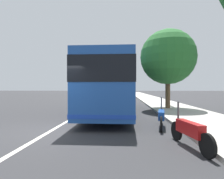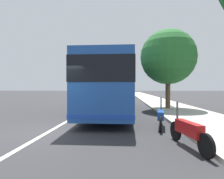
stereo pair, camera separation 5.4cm
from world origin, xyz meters
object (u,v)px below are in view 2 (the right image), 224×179
at_px(car_side_street, 101,92).
at_px(car_oncoming, 99,94).
at_px(motorcycle_mid_row, 188,131).
at_px(utility_pole, 169,70).
at_px(coach_bus, 112,85).
at_px(roadside_tree_mid_block, 168,57).
at_px(car_behind_bus, 121,93).
at_px(motorcycle_angled, 161,117).

height_order(car_side_street, car_oncoming, car_side_street).
relative_size(motorcycle_mid_row, utility_pole, 0.32).
bearing_deg(coach_bus, roadside_tree_mid_block, -69.75).
height_order(car_side_street, car_behind_bus, car_side_street).
bearing_deg(motorcycle_angled, roadside_tree_mid_block, -3.75).
bearing_deg(car_side_street, roadside_tree_mid_block, 21.27).
relative_size(motorcycle_angled, car_behind_bus, 0.47).
bearing_deg(motorcycle_mid_row, coach_bus, 7.86).
height_order(car_behind_bus, roadside_tree_mid_block, roadside_tree_mid_block).
distance_m(motorcycle_mid_row, utility_pole, 12.07).
xyz_separation_m(car_oncoming, car_behind_bus, (4.91, -3.67, -0.01)).
bearing_deg(car_behind_bus, car_side_street, 49.45).
relative_size(coach_bus, roadside_tree_mid_block, 2.00).
height_order(coach_bus, motorcycle_angled, coach_bus).
bearing_deg(motorcycle_mid_row, car_side_street, 0.17).
bearing_deg(car_behind_bus, roadside_tree_mid_block, -171.99).
bearing_deg(car_oncoming, motorcycle_angled, 15.10).
bearing_deg(coach_bus, motorcycle_mid_row, -160.69).
relative_size(car_behind_bus, roadside_tree_mid_block, 0.76).
xyz_separation_m(car_oncoming, utility_pole, (-14.21, -8.37, 2.61)).
relative_size(car_side_street, utility_pole, 0.65).
xyz_separation_m(car_side_street, utility_pole, (-22.53, -9.09, 2.57)).
bearing_deg(motorcycle_angled, car_side_street, 23.48).
bearing_deg(car_behind_bus, coach_bus, 176.91).
bearing_deg(car_behind_bus, utility_pole, -168.93).
bearing_deg(car_side_street, motorcycle_angled, 14.41).
bearing_deg(motorcycle_mid_row, roadside_tree_mid_block, -20.88).
bearing_deg(roadside_tree_mid_block, coach_bus, 110.10).
bearing_deg(utility_pole, car_oncoming, 30.50).
bearing_deg(car_oncoming, roadside_tree_mid_block, 25.81).
distance_m(car_oncoming, utility_pole, 16.70).
height_order(coach_bus, car_behind_bus, coach_bus).
bearing_deg(coach_bus, car_side_street, 9.30).
xyz_separation_m(car_side_street, car_behind_bus, (-3.41, -4.39, -0.05)).
distance_m(coach_bus, utility_pole, 6.35).
xyz_separation_m(car_side_street, roadside_tree_mid_block, (-24.85, -8.46, 3.32)).
bearing_deg(car_oncoming, utility_pole, 31.21).
xyz_separation_m(coach_bus, car_behind_bus, (22.98, -0.14, -1.21)).
distance_m(motorcycle_angled, utility_pole, 9.68).
distance_m(motorcycle_angled, car_behind_bus, 28.14).
bearing_deg(motorcycle_mid_row, car_oncoming, 2.22).
xyz_separation_m(motorcycle_mid_row, utility_pole, (11.52, -2.18, 2.85)).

